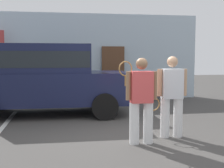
% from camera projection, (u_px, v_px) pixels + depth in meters
% --- Properties ---
extents(ground_plane, '(40.00, 40.00, 0.00)m').
position_uv_depth(ground_plane, '(126.00, 141.00, 6.10)').
color(ground_plane, '#423F3D').
extents(parking_stripe_0, '(0.12, 4.40, 0.01)m').
position_uv_depth(parking_stripe_0, '(2.00, 128.00, 7.13)').
color(parking_stripe_0, silver).
rests_on(parking_stripe_0, ground_plane).
extents(house_frontage, '(8.44, 0.40, 3.37)m').
position_uv_depth(house_frontage, '(94.00, 60.00, 11.91)').
color(house_frontage, silver).
rests_on(house_frontage, ground_plane).
extents(parked_suv, '(4.63, 2.21, 2.05)m').
position_uv_depth(parked_suv, '(44.00, 76.00, 8.69)').
color(parked_suv, '#141938').
rests_on(parked_suv, ground_plane).
extents(tennis_player_man, '(0.76, 0.27, 1.68)m').
position_uv_depth(tennis_player_man, '(141.00, 99.00, 5.82)').
color(tennis_player_man, white).
rests_on(tennis_player_man, ground_plane).
extents(tennis_player_woman, '(0.89, 0.29, 1.71)m').
position_uv_depth(tennis_player_woman, '(172.00, 96.00, 6.31)').
color(tennis_player_woman, white).
rests_on(tennis_player_woman, ground_plane).
extents(potted_plant_by_porch, '(0.56, 0.56, 0.73)m').
position_uv_depth(potted_plant_by_porch, '(149.00, 91.00, 11.37)').
color(potted_plant_by_porch, gray).
rests_on(potted_plant_by_porch, ground_plane).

